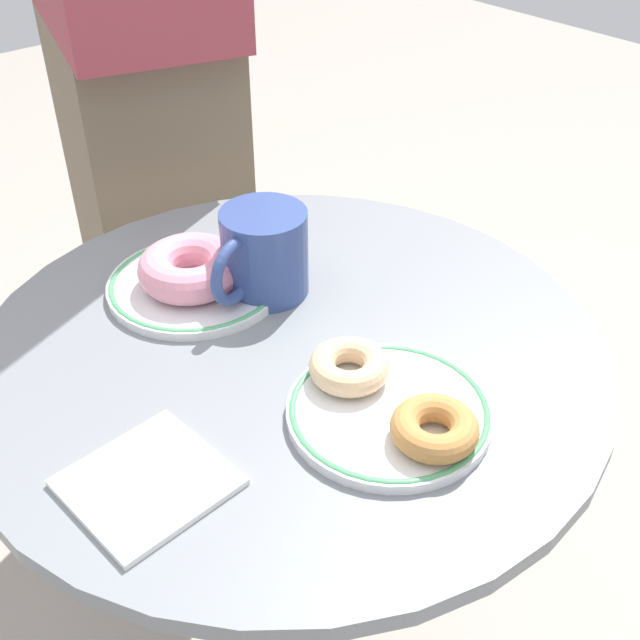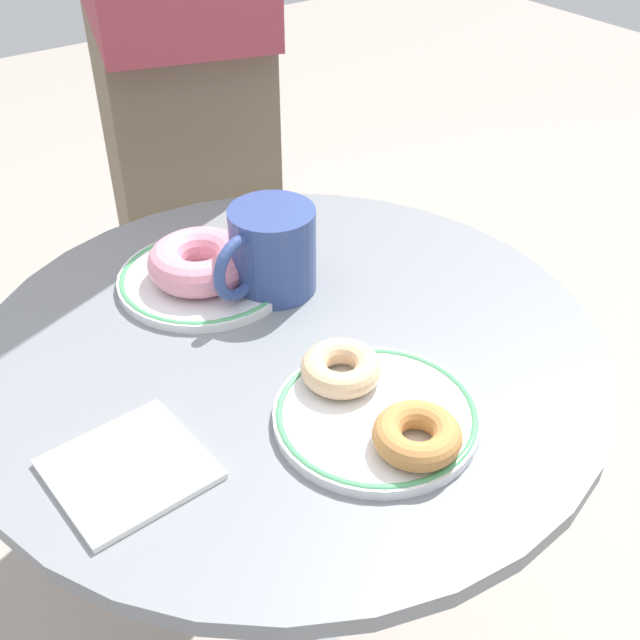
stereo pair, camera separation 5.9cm
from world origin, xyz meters
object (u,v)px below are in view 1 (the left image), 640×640
Objects in this scene: cafe_table at (294,498)px; plate_left at (196,284)px; person_figure at (138,71)px; donut_old_fashioned at (438,425)px; plate_right at (388,411)px; paper_napkin at (148,482)px; donut_pink_frosted at (191,268)px; coffee_mug at (263,254)px; donut_glazed at (348,367)px.

cafe_table is 0.27m from plate_left.
person_figure is (-0.55, 0.16, 0.32)m from cafe_table.
plate_left is at bearing -176.27° from donut_old_fashioned.
plate_right reaches higher than cafe_table.
person_figure reaches higher than cafe_table.
paper_napkin is at bearing -109.03° from plate_right.
plate_right is 1.62× the size of donut_pink_frosted.
paper_napkin is at bearing -56.60° from coffee_mug.
person_figure is (-0.41, 0.18, 0.08)m from plate_left.
donut_glazed is at bearing 5.66° from donut_pink_frosted.
plate_left is 1.44× the size of coffee_mug.
donut_old_fashioned reaches higher than paper_napkin.
donut_pink_frosted is (-0.27, -0.02, 0.02)m from plate_right.
coffee_mug is (-0.17, 0.04, 0.02)m from donut_glazed.
cafe_table is 0.29m from coffee_mug.
coffee_mug reaches higher than paper_napkin.
plate_left is 0.03m from donut_pink_frosted.
plate_right is at bearing 4.70° from donut_pink_frosted.
paper_napkin is at bearing -120.43° from donut_old_fashioned.
cafe_table is 6.97× the size of donut_pink_frosted.
donut_old_fashioned reaches higher than plate_right.
donut_pink_frosted is at bearing -174.34° from donut_glazed.
coffee_mug is (0.05, 0.05, 0.04)m from plate_left.
paper_napkin is at bearing -94.88° from donut_glazed.
person_figure is (-0.41, 0.19, 0.06)m from donut_pink_frosted.
cafe_table is at bearing -178.67° from donut_old_fashioned.
donut_old_fashioned is 0.56× the size of coffee_mug.
donut_old_fashioned is (0.05, 0.01, 0.02)m from plate_right.
plate_right is 2.45× the size of donut_old_fashioned.
person_figure reaches higher than donut_old_fashioned.
plate_right is at bearing 70.97° from paper_napkin.
donut_glazed is (-0.10, -0.01, 0.00)m from donut_old_fashioned.
donut_pink_frosted is at bearing -129.38° from coffee_mug.
cafe_table is 4.29× the size of plate_right.
plate_left is at bearing 138.69° from paper_napkin.
paper_napkin is 0.72m from person_figure.
coffee_mug is (-0.22, 0.04, 0.04)m from plate_right.
donut_glazed is 0.66m from person_figure.
person_figure is at bearing 156.25° from plate_left.
donut_old_fashioned is at bearing 5.98° from plate_right.
plate_right is 0.23m from coffee_mug.
coffee_mug reaches higher than cafe_table.
coffee_mug is (-0.28, 0.03, 0.02)m from donut_old_fashioned.
coffee_mug reaches higher than plate_right.
paper_napkin is at bearing -30.48° from person_figure.
donut_pink_frosted is 0.22m from donut_glazed.
cafe_table is 0.27m from donut_glazed.
paper_napkin is at bearing -40.92° from donut_pink_frosted.
donut_glazed is at bearing -12.15° from coffee_mug.
paper_napkin is 0.29m from coffee_mug.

